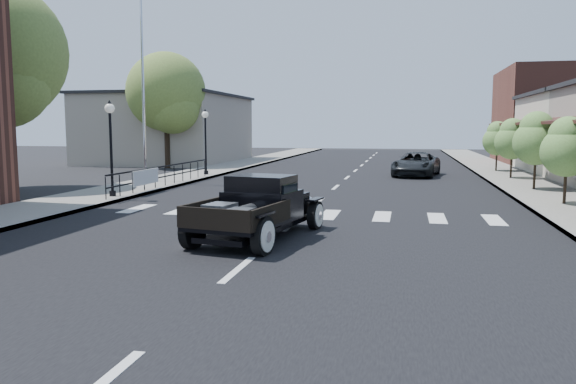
# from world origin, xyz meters

# --- Properties ---
(ground) EXTENTS (120.00, 120.00, 0.00)m
(ground) POSITION_xyz_m (0.00, 0.00, 0.00)
(ground) COLOR black
(ground) RESTS_ON ground
(road) EXTENTS (14.00, 80.00, 0.02)m
(road) POSITION_xyz_m (0.00, 15.00, 0.01)
(road) COLOR black
(road) RESTS_ON ground
(road_markings) EXTENTS (12.00, 60.00, 0.06)m
(road_markings) POSITION_xyz_m (0.00, 10.00, 0.00)
(road_markings) COLOR silver
(road_markings) RESTS_ON ground
(sidewalk_left) EXTENTS (3.00, 80.00, 0.15)m
(sidewalk_left) POSITION_xyz_m (-8.50, 15.00, 0.07)
(sidewalk_left) COLOR gray
(sidewalk_left) RESTS_ON ground
(sidewalk_right) EXTENTS (3.00, 80.00, 0.15)m
(sidewalk_right) POSITION_xyz_m (8.50, 15.00, 0.07)
(sidewalk_right) COLOR gray
(sidewalk_right) RESTS_ON ground
(low_building_left) EXTENTS (10.00, 12.00, 5.00)m
(low_building_left) POSITION_xyz_m (-15.00, 28.00, 2.50)
(low_building_left) COLOR gray
(low_building_left) RESTS_ON ground
(railing) EXTENTS (0.08, 10.00, 1.00)m
(railing) POSITION_xyz_m (-7.30, 10.00, 0.65)
(railing) COLOR black
(railing) RESTS_ON sidewalk_left
(banner) EXTENTS (0.04, 2.20, 0.60)m
(banner) POSITION_xyz_m (-7.22, 8.00, 0.45)
(banner) COLOR silver
(banner) RESTS_ON sidewalk_left
(lamp_post_b) EXTENTS (0.36, 0.36, 3.54)m
(lamp_post_b) POSITION_xyz_m (-7.60, 6.00, 1.92)
(lamp_post_b) COLOR black
(lamp_post_b) RESTS_ON sidewalk_left
(lamp_post_c) EXTENTS (0.36, 0.36, 3.54)m
(lamp_post_c) POSITION_xyz_m (-7.60, 16.00, 1.92)
(lamp_post_c) COLOR black
(lamp_post_c) RESTS_ON sidewalk_left
(flagpole) EXTENTS (0.12, 0.12, 11.15)m
(flagpole) POSITION_xyz_m (-9.20, 12.00, 5.72)
(flagpole) COLOR silver
(flagpole) RESTS_ON sidewalk_left
(big_tree_far) EXTENTS (5.19, 5.19, 7.62)m
(big_tree_far) POSITION_xyz_m (-12.50, 22.00, 3.81)
(big_tree_far) COLOR olive
(big_tree_far) RESTS_ON ground
(small_tree_b) EXTENTS (1.68, 1.68, 2.80)m
(small_tree_b) POSITION_xyz_m (8.30, 7.26, 1.55)
(small_tree_b) COLOR #56803A
(small_tree_b) RESTS_ON sidewalk_right
(small_tree_c) EXTENTS (1.85, 1.85, 3.09)m
(small_tree_c) POSITION_xyz_m (8.30, 11.87, 1.69)
(small_tree_c) COLOR #56803A
(small_tree_c) RESTS_ON sidewalk_right
(small_tree_d) EXTENTS (1.74, 1.74, 2.89)m
(small_tree_d) POSITION_xyz_m (8.30, 17.24, 1.60)
(small_tree_d) COLOR #56803A
(small_tree_d) RESTS_ON sidewalk_right
(small_tree_e) EXTENTS (1.68, 1.68, 2.80)m
(small_tree_e) POSITION_xyz_m (8.30, 22.04, 1.55)
(small_tree_e) COLOR #56803A
(small_tree_e) RESTS_ON sidewalk_right
(hotrod_pickup) EXTENTS (2.93, 4.86, 1.57)m
(hotrod_pickup) POSITION_xyz_m (-0.39, -0.02, 0.79)
(hotrod_pickup) COLOR black
(hotrod_pickup) RESTS_ON ground
(second_car) EXTENTS (2.93, 5.02, 1.31)m
(second_car) POSITION_xyz_m (3.63, 18.83, 0.66)
(second_car) COLOR black
(second_car) RESTS_ON ground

